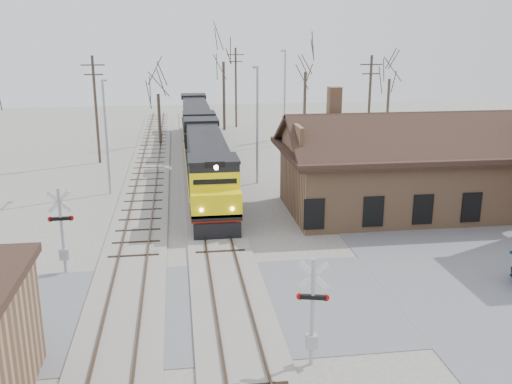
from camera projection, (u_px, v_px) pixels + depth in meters
ground at (231, 305)px, 24.33m from camera, size 140.00×140.00×0.00m
road at (231, 305)px, 24.32m from camera, size 60.00×9.00×0.03m
track_main at (210, 203)px, 38.61m from camera, size 3.40×90.00×0.24m
track_siding at (143, 206)px, 38.01m from camera, size 3.40×90.00×0.24m
depot at (398, 174)px, 36.71m from camera, size 15.20×9.31×7.90m
locomotive_lead at (208, 166)px, 39.86m from camera, size 2.87×19.22×4.26m
locomotive_trailing at (197, 123)px, 58.45m from camera, size 2.87×19.22×4.04m
crossbuck_near at (312, 316)px, 19.54m from camera, size 1.12×0.37×3.97m
crossbuck_far at (62, 234)px, 27.14m from camera, size 1.21×0.32×4.23m
streetlight_a at (106, 130)px, 40.07m from camera, size 0.25×2.04×8.12m
streetlight_b at (257, 119)px, 42.78m from camera, size 0.25×2.04×8.85m
streetlight_c at (284, 93)px, 57.66m from camera, size 0.25×2.04×9.56m
utility_pole_a at (96, 108)px, 49.50m from camera, size 2.00×0.24×9.34m
utility_pole_b at (236, 86)px, 68.53m from camera, size 2.00×0.24×9.45m
utility_pole_c at (369, 106)px, 50.97m from camera, size 2.00×0.24×9.30m
tree_b at (158, 86)px, 57.61m from camera, size 3.45×3.45×8.46m
tree_c at (223, 50)px, 65.40m from camera, size 5.30×5.30×12.97m
tree_d at (306, 61)px, 61.03m from camera, size 4.73×4.73×11.60m
tree_e at (390, 69)px, 62.89m from camera, size 4.16×4.16×10.19m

